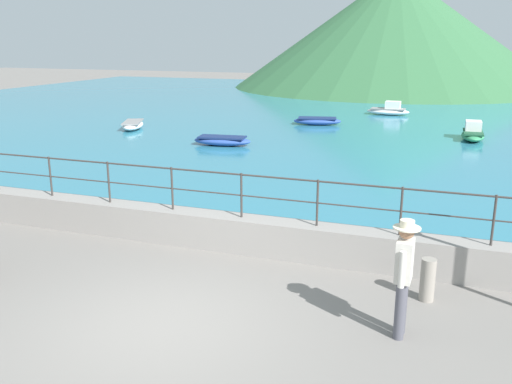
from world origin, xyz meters
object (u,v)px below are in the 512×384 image
(person_walking, at_px, (404,273))
(boat_5, at_px, (389,110))
(boat_1, at_px, (317,121))
(boat_4, at_px, (473,133))
(bollard, at_px, (428,280))
(boat_2, at_px, (222,140))
(boat_3, at_px, (133,125))

(person_walking, bearing_deg, boat_5, 97.13)
(person_walking, bearing_deg, boat_1, 107.12)
(person_walking, relative_size, boat_1, 0.72)
(boat_4, height_order, boat_5, same)
(bollard, relative_size, boat_2, 0.30)
(boat_2, bearing_deg, bollard, -52.97)
(boat_1, height_order, boat_4, boat_4)
(boat_3, bearing_deg, boat_1, 28.32)
(person_walking, relative_size, boat_4, 0.75)
(person_walking, distance_m, boat_3, 20.15)
(boat_4, distance_m, boat_5, 7.97)
(boat_4, bearing_deg, boat_1, 165.46)
(person_walking, relative_size, boat_3, 0.71)
(boat_2, relative_size, boat_4, 1.03)
(boat_3, distance_m, boat_5, 14.02)
(boat_1, distance_m, boat_4, 7.34)
(boat_4, bearing_deg, bollard, -93.41)
(person_walking, distance_m, boat_1, 19.90)
(person_walking, height_order, boat_5, person_walking)
(boat_4, xyz_separation_m, boat_5, (-4.24, 6.75, 0.00))
(person_walking, bearing_deg, boat_3, 132.67)
(boat_2, xyz_separation_m, boat_3, (-5.56, 2.39, 0.00))
(boat_1, bearing_deg, person_walking, -72.88)
(boat_2, height_order, boat_5, boat_5)
(boat_4, bearing_deg, boat_5, 122.14)
(boat_3, xyz_separation_m, boat_4, (14.90, 2.36, 0.07))
(boat_2, xyz_separation_m, boat_5, (5.10, 11.50, 0.07))
(person_walking, height_order, boat_2, person_walking)
(bollard, bearing_deg, boat_4, 86.59)
(bollard, height_order, boat_1, bollard)
(bollard, height_order, boat_4, boat_4)
(boat_2, height_order, boat_3, same)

